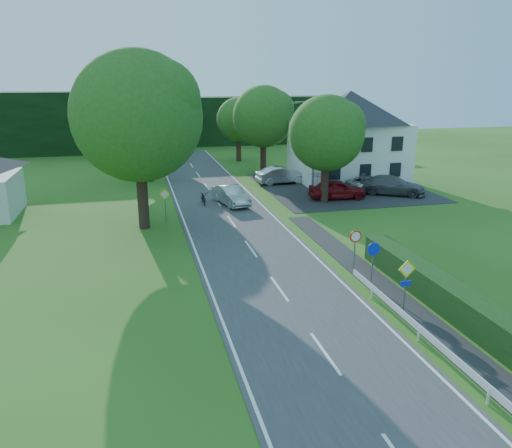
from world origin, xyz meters
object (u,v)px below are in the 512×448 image
object	(u,v)px
parked_car_red	(337,189)
parked_car_grey	(392,185)
streetlight	(312,144)
parked_car_silver_b	(372,183)
motorcycle	(204,198)
parked_car_silver_a	(282,175)
parasol	(318,182)
moving_car	(231,195)

from	to	relation	value
parked_car_red	parked_car_grey	bearing A→B (deg)	-81.97
streetlight	parked_car_silver_b	xyz separation A→B (m)	(6.08, 0.87, -3.77)
parked_car_grey	parked_car_silver_b	size ratio (longest dim) A/B	1.17
streetlight	parked_car_grey	size ratio (longest dim) A/B	1.44
streetlight	motorcycle	distance (m)	10.06
streetlight	parked_car_red	size ratio (longest dim) A/B	1.69
parked_car_silver_a	parked_car_grey	bearing A→B (deg)	-134.82
parked_car_grey	parasol	world-z (taller)	parasol
moving_car	parasol	world-z (taller)	parasol
moving_car	parked_car_red	size ratio (longest dim) A/B	0.96
streetlight	moving_car	world-z (taller)	streetlight
parked_car_silver_b	moving_car	bearing A→B (deg)	87.10
parked_car_red	parasol	size ratio (longest dim) A/B	2.48
motorcycle	parked_car_grey	bearing A→B (deg)	-0.42
moving_car	parked_car_silver_b	bearing A→B (deg)	-3.96
parked_car_grey	parked_car_red	bearing A→B (deg)	124.73
parasol	moving_car	bearing A→B (deg)	-161.72
parked_car_red	parked_car_grey	distance (m)	5.28
streetlight	parked_car_silver_a	distance (m)	6.86
streetlight	parked_car_silver_a	bearing A→B (deg)	98.66
moving_car	parked_car_silver_b	size ratio (longest dim) A/B	0.96
parasol	parked_car_red	bearing A→B (deg)	-77.89
streetlight	parked_car_grey	xyz separation A→B (m)	(7.11, -0.98, -3.62)
parked_car_red	parked_car_silver_a	distance (m)	7.61
parked_car_silver_b	parked_car_silver_a	bearing A→B (deg)	43.25
parked_car_red	moving_car	bearing A→B (deg)	92.90
parked_car_silver_a	motorcycle	bearing A→B (deg)	122.29
moving_car	parked_car_red	world-z (taller)	parked_car_red
moving_car	motorcycle	xyz separation A→B (m)	(-2.13, 0.61, -0.21)
parked_car_red	parked_car_silver_b	world-z (taller)	parked_car_red
parked_car_red	parked_car_silver_b	xyz separation A→B (m)	(4.23, 2.22, -0.15)
motorcycle	parked_car_grey	distance (m)	16.38
parked_car_red	motorcycle	bearing A→B (deg)	89.96
parasol	parked_car_grey	bearing A→B (deg)	-23.55
moving_car	parasol	distance (m)	8.80
parked_car_red	parked_car_silver_b	bearing A→B (deg)	-58.30
moving_car	streetlight	bearing A→B (deg)	-3.43
motorcycle	parked_car_silver_a	bearing A→B (deg)	38.03
moving_car	parked_car_grey	xyz separation A→B (m)	(14.25, 0.19, 0.06)
streetlight	motorcycle	world-z (taller)	streetlight
streetlight	parasol	size ratio (longest dim) A/B	4.19
parked_car_silver_a	parasol	size ratio (longest dim) A/B	2.56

